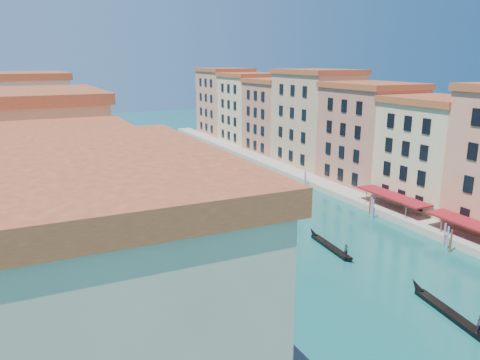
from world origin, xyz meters
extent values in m
cube|color=maroon|center=(-26.00, 8.00, 18.50)|extent=(12.80, 16.40, 1.00)
cube|color=tan|center=(-26.00, 23.50, 8.50)|extent=(12.00, 15.00, 17.00)
cube|color=maroon|center=(-26.00, 23.50, 17.50)|extent=(12.80, 15.40, 1.00)
cube|color=tan|center=(-26.00, 39.50, 9.50)|extent=(12.00, 17.00, 19.00)
cube|color=maroon|center=(-26.00, 39.50, 19.50)|extent=(12.80, 17.40, 1.00)
cube|color=tan|center=(-26.00, 55.00, 8.25)|extent=(12.00, 14.00, 16.50)
cube|color=maroon|center=(-26.00, 55.00, 17.00)|extent=(12.80, 14.40, 1.00)
cube|color=beige|center=(-26.00, 71.00, 10.00)|extent=(12.00, 18.00, 20.00)
cube|color=maroon|center=(-26.00, 71.00, 20.50)|extent=(12.80, 18.40, 1.00)
cube|color=tan|center=(-26.00, 88.00, 8.75)|extent=(12.00, 16.00, 17.50)
cube|color=maroon|center=(-26.00, 88.00, 18.00)|extent=(12.80, 16.40, 1.00)
cube|color=tan|center=(-26.00, 103.50, 9.25)|extent=(12.00, 15.00, 18.50)
cube|color=maroon|center=(-26.00, 103.50, 19.00)|extent=(12.80, 15.40, 1.00)
cube|color=beige|center=(-26.00, 119.50, 9.50)|extent=(12.00, 17.00, 19.00)
cube|color=maroon|center=(-26.00, 119.50, 19.50)|extent=(12.80, 17.40, 1.00)
cube|color=tan|center=(30.00, 39.00, 8.25)|extent=(12.00, 14.00, 16.50)
cube|color=maroon|center=(30.00, 39.00, 17.00)|extent=(12.80, 14.40, 1.00)
cube|color=#AD6450|center=(30.00, 54.00, 9.00)|extent=(12.00, 16.00, 18.00)
cube|color=maroon|center=(30.00, 54.00, 18.50)|extent=(12.80, 16.40, 1.00)
cube|color=tan|center=(30.00, 71.00, 10.00)|extent=(12.00, 18.00, 20.00)
cube|color=maroon|center=(30.00, 71.00, 20.50)|extent=(12.80, 18.40, 1.00)
cube|color=#AB674F|center=(30.00, 87.50, 8.75)|extent=(12.00, 15.00, 17.50)
cube|color=maroon|center=(30.00, 87.50, 18.00)|extent=(12.80, 15.40, 1.00)
cube|color=tan|center=(30.00, 103.00, 9.25)|extent=(12.00, 16.00, 18.50)
cube|color=maroon|center=(30.00, 103.00, 19.00)|extent=(12.80, 16.40, 1.00)
cube|color=#B67158|center=(30.00, 119.50, 9.75)|extent=(12.00, 17.00, 19.50)
cube|color=maroon|center=(30.00, 119.50, 20.00)|extent=(12.80, 17.40, 1.00)
cube|color=#ABA48A|center=(22.00, 65.00, 0.50)|extent=(4.00, 140.00, 1.00)
cylinder|color=#525254|center=(20.80, 28.60, 1.50)|extent=(0.12, 0.12, 3.00)
cube|color=maroon|center=(22.20, 39.00, 3.00)|extent=(3.20, 12.60, 0.25)
cylinder|color=#525254|center=(20.80, 34.80, 1.50)|extent=(0.12, 0.12, 3.00)
cylinder|color=#525254|center=(20.80, 43.20, 1.50)|extent=(0.12, 0.12, 3.00)
cylinder|color=#56361D|center=(18.50, 25.00, 1.30)|extent=(0.24, 0.24, 3.20)
cylinder|color=#56361D|center=(19.10, 26.00, 1.30)|extent=(0.24, 0.24, 3.20)
cylinder|color=#56361D|center=(19.70, 27.00, 1.30)|extent=(0.24, 0.24, 3.20)
cylinder|color=#56361D|center=(18.50, 39.00, 1.30)|extent=(0.24, 0.24, 3.20)
cylinder|color=#56361D|center=(19.10, 40.00, 1.30)|extent=(0.24, 0.24, 3.20)
cylinder|color=#56361D|center=(19.70, 41.00, 1.30)|extent=(0.24, 0.24, 3.20)
cylinder|color=#56361D|center=(18.50, 57.00, 1.30)|extent=(0.24, 0.24, 3.20)
cylinder|color=#56361D|center=(19.10, 58.00, 1.30)|extent=(0.24, 0.24, 3.20)
cylinder|color=#56361D|center=(19.70, 59.00, 1.30)|extent=(0.24, 0.24, 3.20)
cube|color=white|center=(-14.00, 16.49, 0.65)|extent=(5.11, 21.66, 1.30)
cube|color=silver|center=(-14.00, 16.49, 2.05)|extent=(4.52, 17.33, 1.73)
cube|color=#525254|center=(-14.00, 16.49, 3.08)|extent=(4.85, 17.88, 0.27)
cube|color=red|center=(-14.00, 16.49, 1.24)|extent=(5.16, 21.66, 0.27)
cube|color=silver|center=(-2.31, 65.62, 0.67)|extent=(5.86, 22.54, 1.34)
cube|color=silver|center=(-2.31, 65.62, 2.13)|extent=(5.14, 18.05, 1.79)
cube|color=#525254|center=(-2.31, 65.62, 3.19)|extent=(5.49, 18.62, 0.28)
cube|color=red|center=(-2.31, 65.62, 1.29)|extent=(5.92, 22.54, 0.28)
cube|color=black|center=(5.98, 32.28, 0.20)|extent=(1.73, 8.17, 0.41)
cone|color=black|center=(6.39, 36.77, 0.54)|extent=(0.97, 1.88, 1.51)
cone|color=black|center=(5.57, 27.79, 0.45)|extent=(0.94, 1.57, 1.33)
imported|color=#2A2934|center=(5.67, 28.86, 1.14)|extent=(0.60, 0.42, 1.56)
cube|color=black|center=(6.39, 14.59, 0.21)|extent=(2.51, 8.82, 0.44)
cone|color=black|center=(7.20, 19.39, 0.58)|extent=(1.19, 2.07, 1.63)
cube|color=black|center=(7.52, 56.21, 0.23)|extent=(1.28, 9.60, 0.48)
cone|color=black|center=(7.58, 61.54, 0.64)|extent=(0.98, 2.15, 1.79)
cone|color=black|center=(7.46, 50.88, 0.53)|extent=(0.98, 1.78, 1.58)
cube|color=silver|center=(1.83, 45.72, 0.43)|extent=(3.52, 7.77, 0.86)
cube|color=#163DB6|center=(1.92, 46.25, 1.18)|extent=(2.41, 3.48, 0.75)
cube|color=silver|center=(5.28, 94.19, 0.45)|extent=(4.53, 8.29, 0.90)
cube|color=#163DB6|center=(5.12, 94.74, 1.24)|extent=(2.88, 3.81, 0.79)
camera|label=1|loc=(-27.77, -11.95, 22.88)|focal=35.00mm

